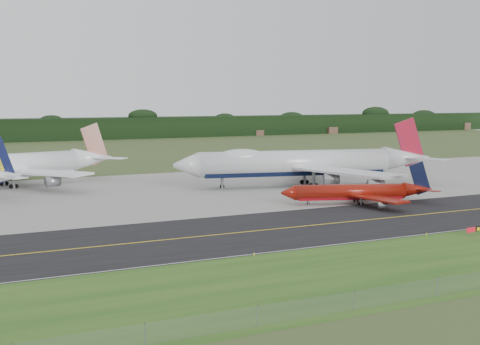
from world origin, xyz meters
name	(u,v)px	position (x,y,z in m)	size (l,w,h in m)	color
ground	(334,219)	(0.00, 0.00, 0.00)	(600.00, 600.00, 0.00)	#3E4D24
grass_verge	(468,257)	(0.00, -35.00, 0.01)	(400.00, 30.00, 0.01)	#224E16
taxiway	(346,222)	(0.00, -4.00, 0.01)	(400.00, 32.00, 0.02)	black
apron	(223,187)	(0.00, 51.00, 0.01)	(400.00, 78.00, 0.01)	gray
taxiway_centreline	(346,222)	(0.00, -4.00, 0.03)	(400.00, 0.40, 0.00)	yellow
taxiway_edge_line	(399,237)	(0.00, -19.50, 0.03)	(400.00, 0.25, 0.00)	silver
horizon_treeline	(56,130)	(0.00, 273.76, 5.47)	(700.00, 25.00, 12.00)	black
jet_ba_747	(304,163)	(20.21, 43.91, 6.14)	(71.26, 58.09, 18.05)	silver
jet_red_737	(358,192)	(15.30, 12.99, 2.57)	(33.57, 26.62, 9.31)	maroon
jet_star_tail	(7,167)	(-50.67, 76.49, 5.44)	(61.35, 50.39, 16.33)	white
taxiway_sign	(476,229)	(12.72, -23.92, 1.03)	(4.40, 0.56, 1.47)	slate
edge_marker_left	(254,254)	(-28.10, -20.50, 0.25)	(0.16, 0.16, 0.50)	yellow
edge_marker_center	(427,234)	(4.99, -20.50, 0.25)	(0.16, 0.16, 0.50)	yellow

